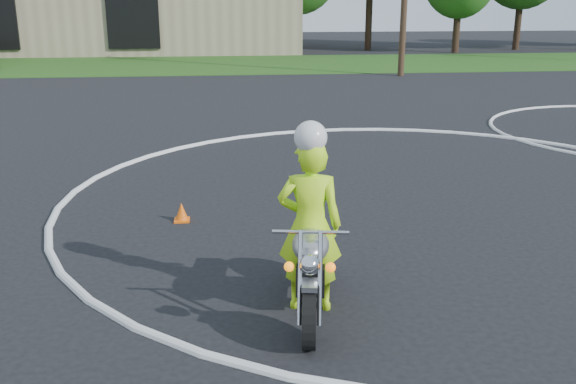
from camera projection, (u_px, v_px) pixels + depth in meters
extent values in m
plane|color=black|center=(474.00, 265.00, 8.45)|extent=(120.00, 120.00, 0.00)
cube|color=#1E4714|center=(278.00, 64.00, 34.12)|extent=(120.00, 10.00, 0.02)
torus|color=silver|center=(408.00, 197.00, 11.30)|extent=(12.12, 12.12, 0.12)
cylinder|color=black|center=(309.00, 317.00, 6.39)|extent=(0.24, 0.68, 0.66)
cylinder|color=black|center=(311.00, 257.00, 7.87)|extent=(0.24, 0.68, 0.66)
cube|color=black|center=(311.00, 272.00, 7.15)|extent=(0.40, 0.65, 0.33)
ellipsoid|color=#A4A4A8|center=(311.00, 245.00, 6.82)|extent=(0.50, 0.76, 0.31)
cube|color=black|center=(311.00, 230.00, 7.36)|extent=(0.39, 0.70, 0.11)
cylinder|color=silver|center=(300.00, 277.00, 6.37)|extent=(0.11, 0.40, 0.89)
cylinder|color=silver|center=(320.00, 278.00, 6.36)|extent=(0.11, 0.40, 0.89)
cube|color=white|center=(310.00, 285.00, 6.27)|extent=(0.19, 0.26, 0.06)
cylinder|color=silver|center=(311.00, 232.00, 6.42)|extent=(0.77, 0.16, 0.04)
sphere|color=silver|center=(310.00, 265.00, 6.11)|extent=(0.20, 0.20, 0.20)
sphere|color=orange|center=(289.00, 267.00, 6.15)|extent=(0.10, 0.10, 0.10)
sphere|color=orange|center=(331.00, 267.00, 6.13)|extent=(0.10, 0.10, 0.10)
cylinder|color=silver|center=(326.00, 266.00, 7.60)|extent=(0.23, 0.89, 0.09)
imported|color=#BEFF1A|center=(310.00, 226.00, 7.04)|extent=(0.78, 0.57, 1.95)
sphere|color=silver|center=(311.00, 137.00, 6.70)|extent=(0.35, 0.35, 0.35)
cone|color=#FF610D|center=(182.00, 212.00, 10.08)|extent=(0.22, 0.22, 0.30)
cube|color=#FF610D|center=(182.00, 220.00, 10.12)|extent=(0.24, 0.24, 0.03)
cube|color=black|center=(133.00, 22.00, 37.35)|extent=(3.00, 0.16, 3.00)
cylinder|color=#382619|center=(298.00, 27.00, 40.52)|extent=(0.44, 0.44, 3.24)
cylinder|color=#382619|center=(369.00, 20.00, 42.85)|extent=(0.44, 0.44, 3.96)
cylinder|color=#382619|center=(456.00, 30.00, 40.69)|extent=(0.44, 0.44, 2.88)
cylinder|color=#382619|center=(518.00, 22.00, 43.02)|extent=(0.44, 0.44, 3.60)
cylinder|color=#382619|center=(235.00, 29.00, 41.10)|extent=(0.44, 0.44, 2.88)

